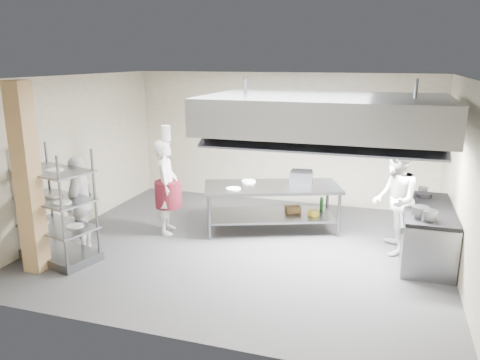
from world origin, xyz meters
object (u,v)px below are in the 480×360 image
(island, at_px, (272,208))
(chef_line, at_px, (395,200))
(cooking_range, at_px, (426,234))
(chef_plating, at_px, (80,204))
(stockpot, at_px, (420,212))
(chef_head, at_px, (166,187))
(griddle, at_px, (301,177))
(pass_rack, at_px, (56,205))

(island, bearing_deg, chef_line, -31.33)
(island, relative_size, cooking_range, 1.30)
(chef_plating, xyz_separation_m, stockpot, (5.59, 0.88, 0.14))
(chef_line, height_order, chef_plating, chef_line)
(chef_head, distance_m, stockpot, 4.56)
(cooking_range, bearing_deg, griddle, 158.34)
(pass_rack, height_order, cooking_range, pass_rack)
(chef_plating, bearing_deg, griddle, 108.64)
(pass_rack, relative_size, cooking_range, 0.96)
(chef_head, xyz_separation_m, chef_line, (4.17, 0.31, 0.02))
(chef_line, bearing_deg, chef_plating, -78.01)
(pass_rack, bearing_deg, cooking_range, 33.21)
(cooking_range, bearing_deg, chef_plating, -165.61)
(pass_rack, bearing_deg, griddle, 53.73)
(stockpot, bearing_deg, chef_line, 118.83)
(griddle, height_order, stockpot, griddle)
(island, xyz_separation_m, chef_plating, (-2.95, -1.98, 0.40))
(chef_head, bearing_deg, chef_line, -103.36)
(chef_head, relative_size, griddle, 4.11)
(cooking_range, distance_m, griddle, 2.57)
(cooking_range, xyz_separation_m, chef_line, (-0.55, 0.08, 0.52))
(chef_head, bearing_deg, pass_rack, 128.29)
(island, height_order, chef_head, chef_head)
(griddle, relative_size, stockpot, 1.75)
(pass_rack, distance_m, griddle, 4.57)
(pass_rack, height_order, griddle, pass_rack)
(griddle, bearing_deg, chef_head, -158.98)
(griddle, bearing_deg, stockpot, -40.04)
(griddle, bearing_deg, cooking_range, -26.33)
(pass_rack, relative_size, griddle, 4.30)
(chef_plating, height_order, griddle, chef_plating)
(griddle, bearing_deg, pass_rack, -145.80)
(island, relative_size, chef_plating, 1.53)
(chef_line, xyz_separation_m, griddle, (-1.77, 0.84, 0.08))
(chef_head, height_order, griddle, chef_head)
(island, xyz_separation_m, pass_rack, (-3.06, -2.45, 0.50))
(cooking_range, height_order, stockpot, stockpot)
(cooking_range, relative_size, griddle, 4.49)
(chef_line, height_order, griddle, chef_line)
(cooking_range, xyz_separation_m, chef_head, (-4.72, -0.23, 0.50))
(griddle, bearing_deg, chef_plating, -149.82)
(island, bearing_deg, chef_plating, -166.89)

